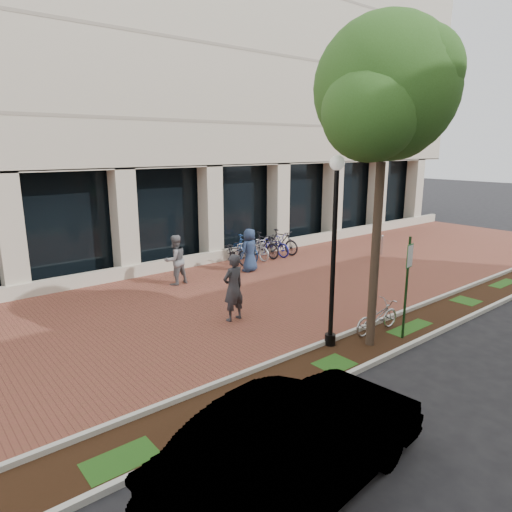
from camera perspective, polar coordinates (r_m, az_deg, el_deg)
ground at (r=15.73m, az=-1.63°, el=-4.96°), size 120.00×120.00×0.00m
brick_plaza at (r=15.73m, az=-1.63°, el=-4.95°), size 40.00×9.00×0.01m
planting_strip at (r=12.27m, az=13.79°, el=-10.82°), size 40.00×1.50×0.01m
curb_plaza_side at (r=12.67m, az=11.07°, el=-9.61°), size 40.00×0.12×0.12m
curb_street_side at (r=11.87m, az=16.74°, el=-11.60°), size 40.00×0.12×0.12m
near_office_building at (r=24.62m, az=-18.44°, el=24.75°), size 40.00×12.12×16.00m
parking_sign at (r=12.40m, az=18.44°, el=-2.38°), size 0.34×0.07×2.77m
lamppost at (r=11.30m, az=9.72°, el=1.64°), size 0.36×0.36×4.79m
street_tree at (r=11.43m, az=15.87°, el=18.41°), size 3.92×3.27×7.90m
locked_bicycle at (r=13.02m, az=14.88°, el=-7.39°), size 1.69×0.64×0.88m
pedestrian_left at (r=13.27m, az=-2.85°, el=-3.97°), size 0.77×0.55×2.00m
pedestrian_mid at (r=17.01m, az=-10.06°, el=-0.49°), size 0.97×0.79×1.86m
pedestrian_right at (r=18.51m, az=-0.81°, el=0.73°), size 0.96×0.72×1.78m
bollard at (r=22.25m, az=15.45°, el=1.36°), size 0.12×0.12×0.96m
bike_rack_cluster at (r=20.81m, az=0.32°, el=1.20°), size 3.62×2.07×1.17m
sedan_near_curb at (r=7.19m, az=5.33°, el=-22.36°), size 4.83×2.11×1.54m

